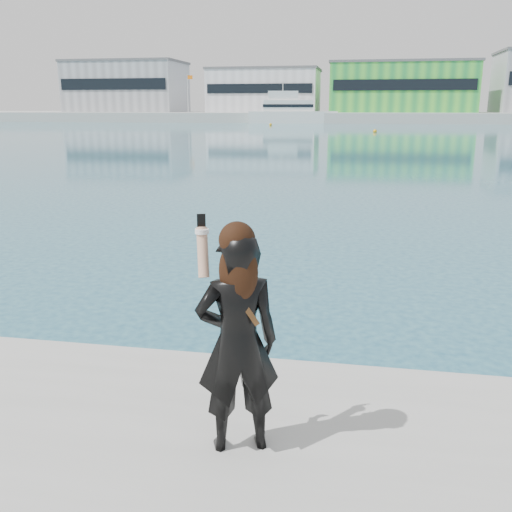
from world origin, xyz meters
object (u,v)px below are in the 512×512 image
(buoy_near, at_px, (375,132))
(woman, at_px, (237,337))
(motor_yacht, at_px, (290,111))
(buoy_far, at_px, (271,125))

(buoy_near, height_order, woman, woman)
(motor_yacht, xyz_separation_m, woman, (13.88, -111.65, -0.61))
(motor_yacht, relative_size, woman, 10.57)
(motor_yacht, height_order, buoy_near, motor_yacht)
(woman, bearing_deg, buoy_far, -100.93)
(buoy_far, height_order, woman, woman)
(motor_yacht, xyz_separation_m, buoy_far, (-1.55, -14.25, -2.27))
(motor_yacht, bearing_deg, woman, -93.79)
(motor_yacht, distance_m, woman, 112.51)
(buoy_near, bearing_deg, woman, -91.68)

